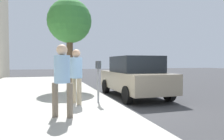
{
  "coord_description": "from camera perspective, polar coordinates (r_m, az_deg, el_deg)",
  "views": [
    {
      "loc": [
        -6.44,
        2.25,
        1.52
      ],
      "look_at": [
        0.63,
        0.06,
        1.24
      ],
      "focal_mm": 33.23,
      "sensor_mm": 36.0,
      "label": 1
    }
  ],
  "objects": [
    {
      "name": "sidewalk_slab",
      "position": [
        6.64,
        -23.69,
        -10.57
      ],
      "size": [
        28.0,
        6.0,
        0.15
      ],
      "primitive_type": "cube",
      "color": "#A8A59E",
      "rests_on": "ground_plane"
    },
    {
      "name": "street_tree",
      "position": [
        10.98,
        -11.61,
        12.79
      ],
      "size": [
        2.23,
        2.23,
        4.57
      ],
      "color": "brown",
      "rests_on": "sidewalk_slab"
    },
    {
      "name": "pedestrian_bystander",
      "position": [
        5.24,
        -13.54,
        -1.14
      ],
      "size": [
        0.39,
        0.49,
        1.8
      ],
      "rotation": [
        0.0,
        0.0,
        -0.51
      ],
      "color": "#726656",
      "rests_on": "sidewalk_slab"
    },
    {
      "name": "ground_plane",
      "position": [
        6.98,
        2.03,
        -10.39
      ],
      "size": [
        80.0,
        80.0,
        0.0
      ],
      "primitive_type": "plane",
      "color": "#38383A",
      "rests_on": "ground"
    },
    {
      "name": "parked_sedan_near",
      "position": [
        9.1,
        6.15,
        -1.77
      ],
      "size": [
        4.41,
        1.99,
        1.77
      ],
      "color": "gray",
      "rests_on": "ground_plane"
    },
    {
      "name": "pedestrian_at_meter",
      "position": [
        6.84,
        -9.77,
        -0.48
      ],
      "size": [
        0.52,
        0.39,
        1.78
      ],
      "rotation": [
        0.0,
        0.0,
        -1.26
      ],
      "color": "tan",
      "rests_on": "sidewalk_slab"
    },
    {
      "name": "parking_meter",
      "position": [
        7.0,
        -3.81,
        -0.72
      ],
      "size": [
        0.36,
        0.12,
        1.41
      ],
      "color": "gray",
      "rests_on": "sidewalk_slab"
    }
  ]
}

